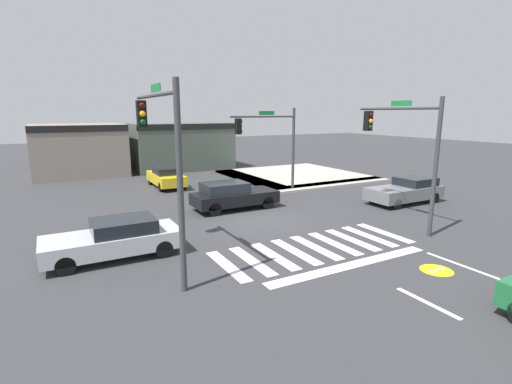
# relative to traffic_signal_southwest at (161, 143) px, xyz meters

# --- Properties ---
(ground_plane) EXTENTS (120.00, 120.00, 0.00)m
(ground_plane) POSITION_rel_traffic_signal_southwest_xyz_m (5.62, 3.75, -4.19)
(ground_plane) COLOR #353538
(crosswalk_near) EXTENTS (7.94, 2.96, 0.01)m
(crosswalk_near) POSITION_rel_traffic_signal_southwest_xyz_m (5.62, -0.75, -4.18)
(crosswalk_near) COLOR silver
(crosswalk_near) RESTS_ON ground_plane
(bike_detector_marking) EXTENTS (1.05, 1.05, 0.01)m
(bike_detector_marking) POSITION_rel_traffic_signal_southwest_xyz_m (7.79, -4.45, -4.18)
(bike_detector_marking) COLOR yellow
(bike_detector_marking) RESTS_ON ground_plane
(curb_corner_northeast) EXTENTS (10.00, 10.60, 0.15)m
(curb_corner_northeast) POSITION_rel_traffic_signal_southwest_xyz_m (14.11, 13.17, -4.11)
(curb_corner_northeast) COLOR #B2AA9E
(curb_corner_northeast) RESTS_ON ground_plane
(storefront_row) EXTENTS (16.50, 6.38, 4.20)m
(storefront_row) POSITION_rel_traffic_signal_southwest_xyz_m (3.44, 22.58, -2.07)
(storefront_row) COLOR gray
(storefront_row) RESTS_ON ground_plane
(traffic_signal_southwest) EXTENTS (0.32, 4.77, 6.04)m
(traffic_signal_southwest) POSITION_rel_traffic_signal_southwest_xyz_m (0.00, 0.00, 0.00)
(traffic_signal_southwest) COLOR #383A3D
(traffic_signal_southwest) RESTS_ON ground_plane
(traffic_signal_northeast) EXTENTS (4.67, 0.32, 5.44)m
(traffic_signal_northeast) POSITION_rel_traffic_signal_southwest_xyz_m (9.37, 9.00, -0.50)
(traffic_signal_northeast) COLOR #383A3D
(traffic_signal_northeast) RESTS_ON ground_plane
(traffic_signal_southeast) EXTENTS (0.32, 4.50, 5.76)m
(traffic_signal_southeast) POSITION_rel_traffic_signal_southwest_xyz_m (10.70, -0.28, -0.24)
(traffic_signal_southeast) COLOR #383A3D
(traffic_signal_southeast) RESTS_ON ground_plane
(car_gray) EXTENTS (4.57, 1.95, 1.44)m
(car_gray) POSITION_rel_traffic_signal_southwest_xyz_m (14.82, 2.71, -3.46)
(car_gray) COLOR slate
(car_gray) RESTS_ON ground_plane
(car_silver) EXTENTS (4.69, 1.91, 1.39)m
(car_silver) POSITION_rel_traffic_signal_southwest_xyz_m (-1.31, 1.91, -3.48)
(car_silver) COLOR #B7BABF
(car_silver) RESTS_ON ground_plane
(car_black) EXTENTS (4.56, 1.92, 1.50)m
(car_black) POSITION_rel_traffic_signal_southwest_xyz_m (5.34, 6.19, -3.42)
(car_black) COLOR black
(car_black) RESTS_ON ground_plane
(car_yellow) EXTENTS (1.75, 4.25, 1.40)m
(car_yellow) POSITION_rel_traffic_signal_southwest_xyz_m (3.95, 14.03, -3.47)
(car_yellow) COLOR gold
(car_yellow) RESTS_ON ground_plane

